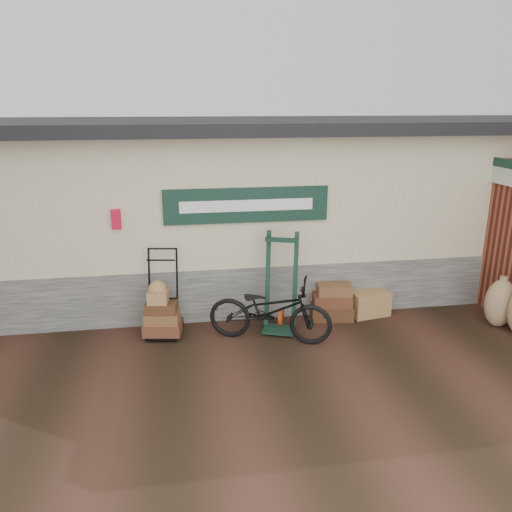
{
  "coord_description": "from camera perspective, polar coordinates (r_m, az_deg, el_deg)",
  "views": [
    {
      "loc": [
        -1.39,
        -6.65,
        3.49
      ],
      "look_at": [
        -0.16,
        0.9,
        1.13
      ],
      "focal_mm": 35.0,
      "sensor_mm": 36.0,
      "label": 1
    }
  ],
  "objects": [
    {
      "name": "wicker_hamper",
      "position": [
        8.78,
        12.73,
        -5.23
      ],
      "size": [
        0.72,
        0.53,
        0.42
      ],
      "primitive_type": "cube",
      "rotation": [
        0.0,
        0.0,
        0.18
      ],
      "color": "#98663D",
      "rests_on": "ground"
    },
    {
      "name": "porter_trolley",
      "position": [
        7.84,
        -10.63,
        -4.08
      ],
      "size": [
        0.76,
        0.62,
        1.38
      ],
      "primitive_type": null,
      "rotation": [
        0.0,
        0.0,
        -0.16
      ],
      "color": "black",
      "rests_on": "ground"
    },
    {
      "name": "station_building",
      "position": [
        9.67,
        -0.82,
        5.97
      ],
      "size": [
        14.4,
        4.1,
        3.2
      ],
      "color": "#4C4C47",
      "rests_on": "ground"
    },
    {
      "name": "bicycle",
      "position": [
        7.54,
        1.6,
        -5.83
      ],
      "size": [
        1.28,
        2.0,
        1.1
      ],
      "primitive_type": "imported",
      "rotation": [
        0.0,
        0.0,
        1.21
      ],
      "color": "black",
      "rests_on": "ground"
    },
    {
      "name": "ground",
      "position": [
        7.64,
        2.34,
        -10.06
      ],
      "size": [
        80.0,
        80.0,
        0.0
      ],
      "primitive_type": "plane",
      "color": "black",
      "rests_on": "ground"
    },
    {
      "name": "suitcase_stack",
      "position": [
        8.48,
        8.66,
        -5.12
      ],
      "size": [
        0.74,
        0.52,
        0.61
      ],
      "primitive_type": null,
      "rotation": [
        0.0,
        0.0,
        -0.13
      ],
      "color": "#3C2013",
      "rests_on": "ground"
    },
    {
      "name": "green_barrow",
      "position": [
        7.83,
        2.86,
        -3.04
      ],
      "size": [
        0.7,
        0.65,
        1.58
      ],
      "primitive_type": null,
      "rotation": [
        0.0,
        0.0,
        -0.35
      ],
      "color": "black",
      "rests_on": "ground"
    },
    {
      "name": "burlap_sack_left",
      "position": [
        8.96,
        26.11,
        -4.85
      ],
      "size": [
        0.53,
        0.45,
        0.8
      ],
      "primitive_type": "ellipsoid",
      "rotation": [
        0.0,
        0.0,
        0.06
      ],
      "color": "#906C4E",
      "rests_on": "ground"
    }
  ]
}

